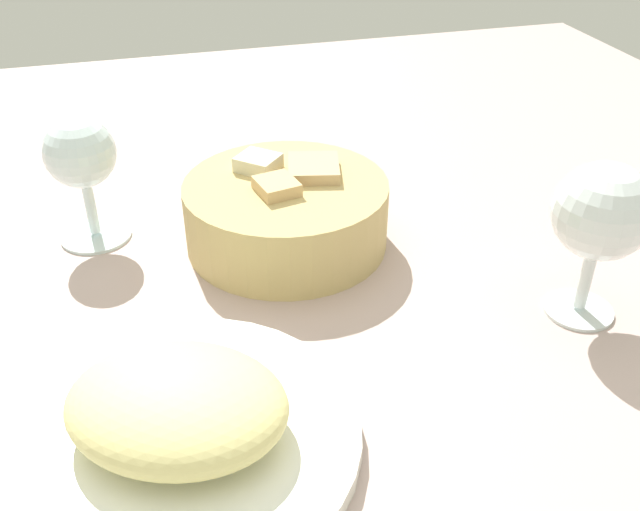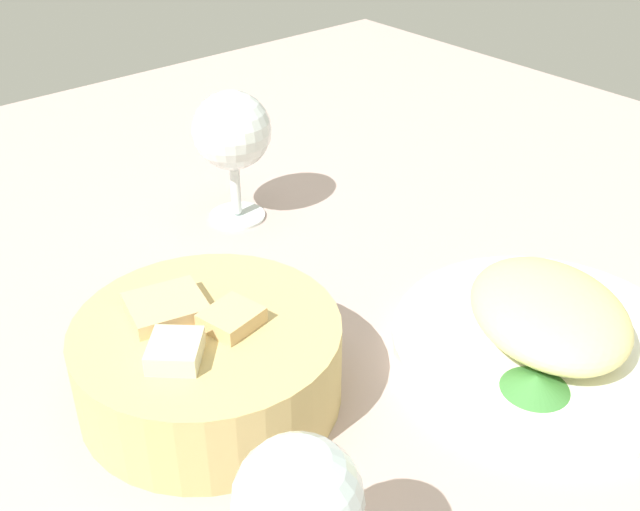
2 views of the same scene
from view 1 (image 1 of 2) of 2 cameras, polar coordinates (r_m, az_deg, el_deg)
ground_plane at (r=61.25cm, az=-3.16°, el=-4.23°), size 140.00×140.00×2.00cm
plate at (r=48.84cm, az=-11.02°, el=-14.19°), size 23.64×23.64×1.40cm
omelette at (r=46.71cm, az=-11.41°, el=-11.70°), size 18.07×16.82×4.59cm
lettuce_garnish at (r=52.10cm, az=-15.39°, el=-9.28°), size 4.99×4.99×1.19cm
bread_basket at (r=66.43cm, az=-2.65°, el=3.55°), size 18.86×18.86×7.76cm
wine_glass_near at (r=58.20cm, az=21.63°, el=2.94°), size 7.67×7.67×13.36cm
wine_glass_far at (r=68.50cm, az=-18.58°, el=7.19°), size 6.69×6.69×12.18cm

